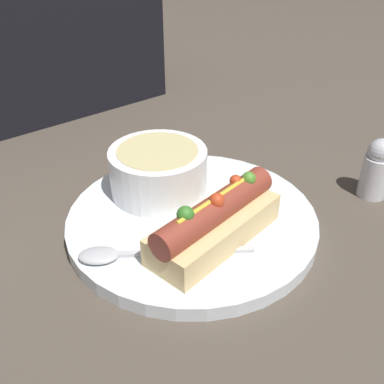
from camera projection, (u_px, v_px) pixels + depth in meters
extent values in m
plane|color=#4C4238|center=(192.00, 226.00, 0.51)|extent=(4.00, 4.00, 0.00)
cylinder|color=white|center=(192.00, 220.00, 0.51)|extent=(0.28, 0.28, 0.02)
cube|color=#E5C17F|center=(215.00, 228.00, 0.46)|extent=(0.16, 0.08, 0.03)
cylinder|color=brown|center=(216.00, 210.00, 0.44)|extent=(0.16, 0.05, 0.03)
sphere|color=#387A28|center=(185.00, 215.00, 0.41)|extent=(0.02, 0.02, 0.02)
sphere|color=#C63F1E|center=(236.00, 181.00, 0.46)|extent=(0.01, 0.01, 0.01)
sphere|color=#C63F1E|center=(217.00, 201.00, 0.43)|extent=(0.02, 0.02, 0.02)
sphere|color=#518C2D|center=(249.00, 179.00, 0.47)|extent=(0.01, 0.01, 0.01)
cylinder|color=gold|center=(216.00, 198.00, 0.44)|extent=(0.11, 0.02, 0.01)
cylinder|color=white|center=(159.00, 171.00, 0.53)|extent=(0.12, 0.12, 0.05)
cylinder|color=#D1C184|center=(158.00, 154.00, 0.52)|extent=(0.09, 0.09, 0.01)
cube|color=#B7B7BC|center=(186.00, 252.00, 0.45)|extent=(0.11, 0.08, 0.00)
ellipsoid|color=#B7B7BC|center=(97.00, 253.00, 0.44)|extent=(0.05, 0.04, 0.01)
cylinder|color=silver|center=(375.00, 176.00, 0.55)|extent=(0.03, 0.03, 0.05)
sphere|color=silver|center=(381.00, 151.00, 0.53)|extent=(0.03, 0.03, 0.03)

